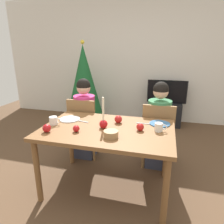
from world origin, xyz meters
The scene contains 22 objects.
ground_plane centered at (0.00, 0.00, 0.00)m, with size 7.68×7.68×0.00m, color brown.
back_wall centered at (0.00, 2.60, 1.30)m, with size 6.40×0.10×2.60m, color silver.
dining_table centered at (0.00, 0.00, 0.67)m, with size 1.40×0.90×0.75m.
chair_left centered at (-0.52, 0.61, 0.51)m, with size 0.40×0.40×0.90m.
chair_right centered at (0.52, 0.61, 0.51)m, with size 0.40×0.40×0.90m.
person_left_child centered at (-0.52, 0.64, 0.57)m, with size 0.30×0.30×1.17m.
person_right_child centered at (0.52, 0.64, 0.57)m, with size 0.30×0.30×1.17m.
tv_stand centered at (0.61, 2.30, 0.24)m, with size 0.64×0.40×0.48m, color black.
tv centered at (0.61, 2.30, 0.71)m, with size 0.79×0.05×0.46m.
christmas_tree centered at (-1.04, 1.91, 0.89)m, with size 0.78×0.78×1.71m.
candle_centerpiece centered at (-0.04, -0.01, 0.82)m, with size 0.09×0.09×0.34m.
plate_left centered at (-0.51, 0.15, 0.76)m, with size 0.24×0.24×0.01m, color silver.
plate_right centered at (0.54, 0.26, 0.76)m, with size 0.23×0.23×0.01m, color teal.
mug_left centered at (-0.61, -0.05, 0.80)m, with size 0.13×0.09×0.09m.
mug_right centered at (0.54, 0.06, 0.79)m, with size 0.13×0.08×0.09m.
fork_left centered at (-0.34, 0.12, 0.75)m, with size 0.18×0.01×0.01m, color silver.
fork_right centered at (0.37, 0.23, 0.75)m, with size 0.18×0.01×0.01m, color silver.
bowl_walnuts centered at (0.10, -0.21, 0.78)m, with size 0.14×0.14×0.06m, color #99754C.
apple_near_candle centered at (-0.56, -0.26, 0.79)m, with size 0.09×0.09×0.09m, color red.
apple_by_left_plate centered at (0.08, 0.19, 0.79)m, with size 0.09×0.09×0.09m, color #B31D1C.
apple_by_right_mug centered at (0.35, 0.02, 0.79)m, with size 0.08×0.08×0.08m, color red.
apple_far_edge centered at (-0.28, -0.17, 0.79)m, with size 0.07×0.07×0.07m, color red.
Camera 1 is at (0.57, -1.95, 1.58)m, focal length 32.72 mm.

